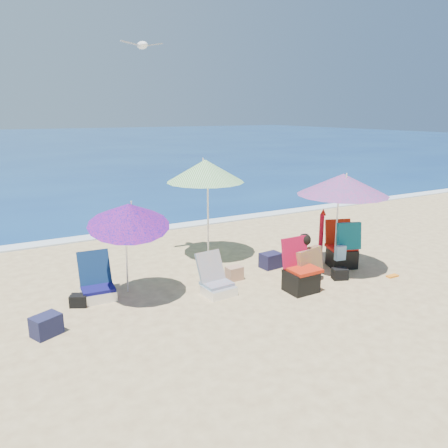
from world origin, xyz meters
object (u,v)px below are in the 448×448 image
seagull (142,45)px  chair_rainbow (216,283)px  camp_chair_right (342,250)px  camp_chair_left (300,276)px  chair_navy (97,286)px  umbrella_turquoise (343,184)px  umbrella_blue (129,215)px  furled_umbrella (321,234)px  umbrella_striped (205,171)px  person_center (304,258)px

seagull → chair_rainbow: bearing=-80.1°
camp_chair_right → camp_chair_left: bearing=-159.5°
chair_navy → chair_rainbow: (1.89, -0.81, -0.02)m
umbrella_turquoise → umbrella_blue: (-4.06, 0.59, -0.26)m
camp_chair_left → chair_rainbow: bearing=155.4°
umbrella_blue → furled_umbrella: 4.10m
chair_navy → camp_chair_right: camp_chair_right is taller
umbrella_blue → camp_chair_right: (4.29, -0.46, -1.14)m
umbrella_blue → chair_rainbow: 1.96m
camp_chair_left → camp_chair_right: size_ratio=0.94×
chair_rainbow → camp_chair_left: size_ratio=0.74×
furled_umbrella → seagull: seagull is taller
umbrella_turquoise → camp_chair_right: 1.43m
umbrella_striped → furled_umbrella: size_ratio=1.83×
furled_umbrella → chair_navy: furled_umbrella is taller
umbrella_striped → camp_chair_left: umbrella_striped is taller
person_center → seagull: (-2.10, 2.58, 3.90)m
umbrella_striped → camp_chair_left: bearing=-75.2°
umbrella_striped → seagull: size_ratio=2.67×
umbrella_turquoise → umbrella_striped: umbrella_striped is taller
chair_navy → seagull: (1.49, 1.47, 4.16)m
umbrella_blue → chair_rainbow: umbrella_blue is taller
umbrella_blue → seagull: (0.99, 1.87, 2.86)m
furled_umbrella → seagull: 5.18m
camp_chair_left → person_center: 0.50m
umbrella_blue → camp_chair_right: size_ratio=1.84×
chair_navy → umbrella_blue: bearing=-38.9°
umbrella_blue → chair_navy: umbrella_blue is taller
umbrella_striped → umbrella_blue: bearing=-145.7°
person_center → chair_navy: bearing=162.8°
umbrella_turquoise → chair_rainbow: 3.11m
furled_umbrella → chair_navy: bearing=173.4°
furled_umbrella → chair_rainbow: size_ratio=1.71×
umbrella_turquoise → umbrella_blue: 4.11m
umbrella_striped → chair_rainbow: umbrella_striped is taller
camp_chair_right → person_center: 1.23m
chair_navy → chair_rainbow: 2.06m
umbrella_striped → person_center: umbrella_striped is taller
seagull → furled_umbrella: bearing=-33.4°
camp_chair_left → umbrella_turquoise: bearing=19.0°
umbrella_striped → chair_navy: (-2.61, -1.03, -1.71)m
chair_rainbow → seagull: 4.78m
umbrella_blue → seagull: seagull is taller
chair_rainbow → furled_umbrella: bearing=6.3°
umbrella_striped → chair_rainbow: (-0.72, -1.84, -1.73)m
umbrella_turquoise → chair_navy: umbrella_turquoise is taller
umbrella_turquoise → camp_chair_right: (0.24, 0.13, -1.40)m
umbrella_turquoise → furled_umbrella: 1.20m
seagull → umbrella_blue: bearing=-117.9°
chair_navy → seagull: seagull is taller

